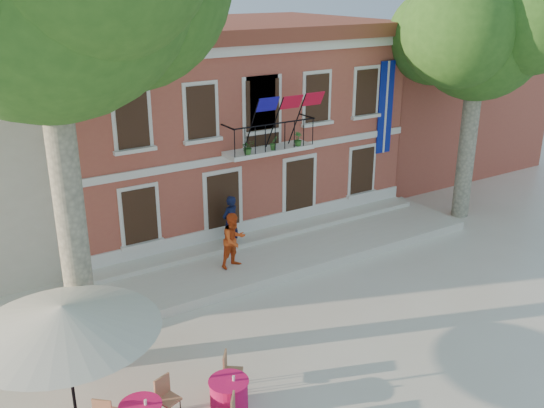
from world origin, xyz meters
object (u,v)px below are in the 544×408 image
at_px(pedestrian_orange, 234,240).
at_px(cafe_table_3, 229,394).
at_px(patio_umbrella, 63,319).
at_px(pedestrian_navy, 230,222).
at_px(plane_tree_east, 480,37).

bearing_deg(pedestrian_orange, cafe_table_3, -131.50).
xyz_separation_m(patio_umbrella, pedestrian_orange, (6.28, 4.39, -1.40)).
bearing_deg(patio_umbrella, pedestrian_navy, 39.78).
height_order(patio_umbrella, pedestrian_orange, patio_umbrella).
bearing_deg(pedestrian_orange, patio_umbrella, -156.67).
bearing_deg(pedestrian_orange, plane_tree_east, -12.88).
bearing_deg(patio_umbrella, pedestrian_orange, 34.97).
xyz_separation_m(plane_tree_east, patio_umbrella, (-16.59, -4.17, -4.42)).
relative_size(plane_tree_east, pedestrian_navy, 5.08).
relative_size(patio_umbrella, pedestrian_navy, 2.07).
bearing_deg(plane_tree_east, pedestrian_orange, 178.76).
xyz_separation_m(plane_tree_east, cafe_table_3, (-13.59, -5.50, -6.61)).
bearing_deg(pedestrian_navy, patio_umbrella, 21.02).
xyz_separation_m(pedestrian_navy, pedestrian_orange, (-0.60, -1.34, -0.03)).
distance_m(pedestrian_orange, cafe_table_3, 6.65).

